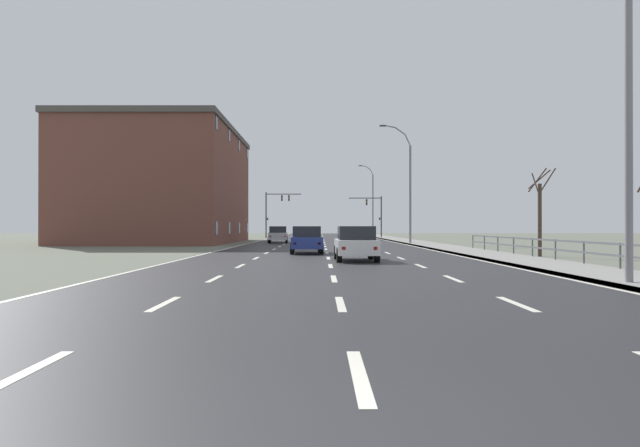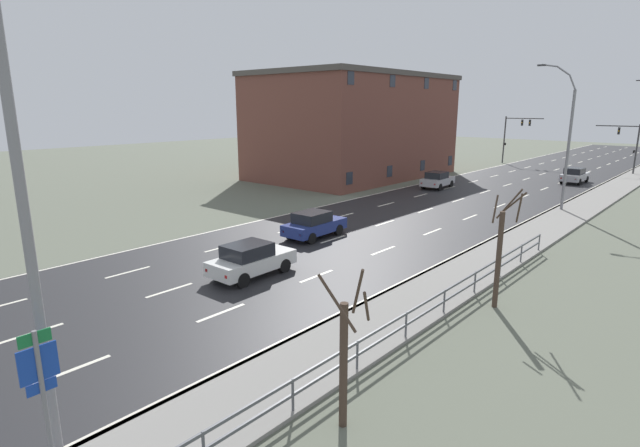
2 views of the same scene
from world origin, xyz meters
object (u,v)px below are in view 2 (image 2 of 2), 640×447
at_px(car_far_right, 314,224).
at_px(brick_building, 354,126).
at_px(street_lamp_midground, 566,141).
at_px(car_distant, 437,180).
at_px(traffic_signal_right, 629,141).
at_px(street_lamp_foreground, 22,220).
at_px(traffic_signal_left, 514,131).
at_px(car_mid_centre, 575,175).
at_px(highway_sign, 43,397).
at_px(car_near_left, 251,259).

height_order(car_far_right, brick_building, brick_building).
distance_m(street_lamp_midground, car_distant, 12.98).
relative_size(traffic_signal_right, brick_building, 0.26).
relative_size(street_lamp_foreground, street_lamp_midground, 1.06).
bearing_deg(traffic_signal_left, car_mid_centre, -49.65).
bearing_deg(street_lamp_midground, car_mid_centre, 100.47).
bearing_deg(traffic_signal_left, street_lamp_foreground, -77.58).
distance_m(traffic_signal_right, brick_building, 31.48).
xyz_separation_m(street_lamp_midground, car_distant, (-11.78, 3.30, -4.35)).
bearing_deg(highway_sign, street_lamp_foreground, 159.57).
height_order(traffic_signal_left, car_far_right, traffic_signal_left).
distance_m(street_lamp_midground, highway_sign, 36.13).
bearing_deg(street_lamp_midground, highway_sign, -88.43).
bearing_deg(car_near_left, highway_sign, -58.30).
height_order(car_near_left, car_distant, same).
xyz_separation_m(street_lamp_midground, highway_sign, (0.99, -36.00, -2.80)).
distance_m(street_lamp_foreground, car_far_right, 20.31).
height_order(car_far_right, car_distant, same).
xyz_separation_m(highway_sign, car_distant, (-12.77, 39.30, -1.55)).
bearing_deg(traffic_signal_right, car_far_right, -100.53).
bearing_deg(car_distant, brick_building, 168.74).
bearing_deg(car_far_right, traffic_signal_right, 77.49).
bearing_deg(car_near_left, traffic_signal_left, 97.44).
bearing_deg(traffic_signal_right, street_lamp_midground, -89.34).
xyz_separation_m(car_far_right, brick_building, (-14.42, 22.73, 4.71)).
bearing_deg(car_mid_centre, car_near_left, -93.28).
bearing_deg(car_near_left, car_mid_centre, 84.18).
xyz_separation_m(car_mid_centre, car_distant, (-8.96, -11.97, 0.00)).
relative_size(street_lamp_foreground, car_distant, 2.69).
relative_size(traffic_signal_right, car_distant, 1.35).
distance_m(highway_sign, car_near_left, 13.40).
xyz_separation_m(street_lamp_midground, brick_building, (-23.00, 4.89, 0.36)).
distance_m(traffic_signal_left, car_mid_centre, 17.80).
bearing_deg(traffic_signal_right, traffic_signal_left, 172.03).
relative_size(car_far_right, car_distant, 0.99).
bearing_deg(car_mid_centre, car_distant, -125.28).
height_order(street_lamp_midground, car_near_left, street_lamp_midground).
distance_m(car_near_left, car_mid_centre, 40.21).
bearing_deg(street_lamp_foreground, brick_building, 119.59).
height_order(traffic_signal_left, car_distant, traffic_signal_left).
xyz_separation_m(car_far_right, car_distant, (-3.20, 21.15, 0.00)).
distance_m(street_lamp_foreground, car_near_left, 13.34).
bearing_deg(street_lamp_midground, street_lamp_foreground, -89.97).
distance_m(highway_sign, car_mid_centre, 51.43).
xyz_separation_m(car_mid_centre, brick_building, (-20.18, -10.38, 4.71)).
relative_size(highway_sign, traffic_signal_right, 0.65).
xyz_separation_m(traffic_signal_right, car_near_left, (-5.89, -51.44, -2.90)).
relative_size(traffic_signal_left, car_far_right, 1.51).
bearing_deg(car_far_right, highway_sign, -64.19).
relative_size(traffic_signal_right, car_far_right, 1.36).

